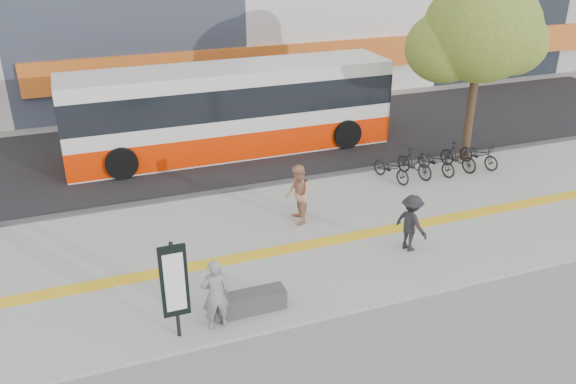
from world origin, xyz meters
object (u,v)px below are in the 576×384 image
object	(u,v)px
bench	(249,302)
pedestrian_tan	(298,195)
seated_woman	(215,294)
bus	(231,112)
pedestrian_dark	(411,223)
signboard	(174,283)
street_tree	(478,32)

from	to	relation	value
bench	pedestrian_tan	distance (m)	4.33
seated_woman	pedestrian_tan	world-z (taller)	pedestrian_tan
bus	pedestrian_dark	xyz separation A→B (m)	(2.35, -8.59, -0.68)
signboard	pedestrian_tan	distance (m)	5.60
signboard	bench	bearing A→B (deg)	10.81
bus	street_tree	bearing A→B (deg)	-26.21
signboard	pedestrian_dark	bearing A→B (deg)	12.71
bench	pedestrian_dark	xyz separation A→B (m)	(4.66, 1.11, 0.54)
signboard	street_tree	distance (m)	13.40
signboard	pedestrian_dark	xyz separation A→B (m)	(6.26, 1.41, -0.53)
signboard	pedestrian_tan	xyz separation A→B (m)	(4.09, 3.80, -0.43)
bench	pedestrian_tan	world-z (taller)	pedestrian_tan
seated_woman	pedestrian_dark	xyz separation A→B (m)	(5.46, 1.39, -0.05)
signboard	street_tree	size ratio (longest dim) A/B	0.35
signboard	seated_woman	distance (m)	0.93
street_tree	seated_woman	bearing A→B (deg)	-149.22
bus	seated_woman	world-z (taller)	bus
pedestrian_tan	bus	bearing A→B (deg)	-173.11
pedestrian_tan	pedestrian_dark	bearing A→B (deg)	47.48
bench	bus	bearing A→B (deg)	76.62
seated_woman	pedestrian_dark	world-z (taller)	seated_woman
seated_woman	pedestrian_tan	size ratio (longest dim) A/B	0.94
pedestrian_dark	signboard	bearing A→B (deg)	85.83
signboard	street_tree	xyz separation A→B (m)	(11.38, 6.33, 3.15)
seated_woman	pedestrian_dark	size ratio (longest dim) A/B	1.06
street_tree	seated_woman	world-z (taller)	street_tree
bus	pedestrian_dark	bearing A→B (deg)	-74.69
street_tree	bus	xyz separation A→B (m)	(-7.47, 3.68, -2.99)
street_tree	bus	bearing A→B (deg)	153.79
signboard	pedestrian_tan	world-z (taller)	signboard
street_tree	seated_woman	size ratio (longest dim) A/B	3.91
bus	pedestrian_tan	distance (m)	6.24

